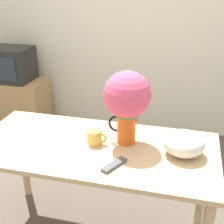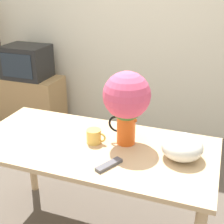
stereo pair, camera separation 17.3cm
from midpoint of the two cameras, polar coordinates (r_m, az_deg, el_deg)
wall_back at (r=3.58m, az=7.18°, el=16.65°), size 8.00×0.05×2.60m
table at (r=2.03m, az=-0.97°, el=-8.55°), size 1.54×0.73×0.75m
flower_vase at (r=1.88m, az=5.32°, el=2.12°), size 0.29×0.29×0.47m
coffee_mug at (r=1.98m, az=-0.76°, el=-4.53°), size 0.13×0.09×0.09m
white_bowl at (r=1.87m, az=15.32°, el=-6.24°), size 0.24×0.24×0.15m
remote_control at (r=1.77m, az=2.27°, el=-9.71°), size 0.12×0.17×0.02m
tv_stand at (r=4.02m, az=-13.40°, el=2.17°), size 0.79×0.42×0.59m
tv_set at (r=3.87m, az=-14.11°, el=8.90°), size 0.52×0.41×0.39m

